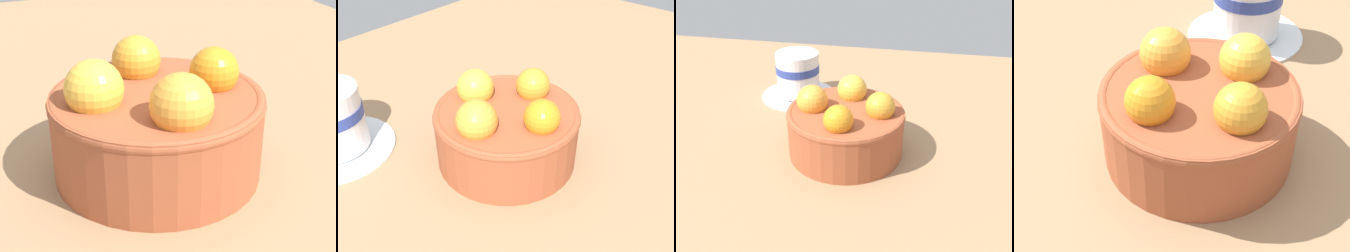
# 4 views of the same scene
# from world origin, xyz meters

# --- Properties ---
(ground_plane) EXTENTS (1.28, 0.95, 0.03)m
(ground_plane) POSITION_xyz_m (0.00, 0.00, -0.02)
(ground_plane) COLOR #997551
(terracotta_bowl) EXTENTS (0.17, 0.17, 0.10)m
(terracotta_bowl) POSITION_xyz_m (-0.00, 0.00, 0.04)
(terracotta_bowl) COLOR #9E4C2D
(terracotta_bowl) RESTS_ON ground_plane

